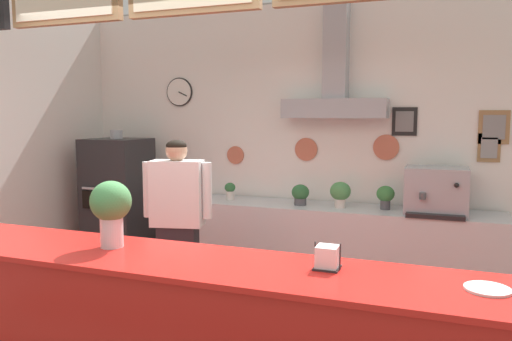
# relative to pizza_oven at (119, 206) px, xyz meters

# --- Properties ---
(back_wall_assembly) EXTENTS (5.54, 2.87, 3.07)m
(back_wall_assembly) POSITION_rel_pizza_oven_xyz_m (2.11, 0.46, 0.85)
(back_wall_assembly) COLOR #9E9E99
(back_wall_assembly) RESTS_ON ground_plane
(back_prep_counter) EXTENTS (3.36, 0.61, 0.91)m
(back_prep_counter) POSITION_rel_pizza_oven_xyz_m (2.43, 0.24, -0.34)
(back_prep_counter) COLOR silver
(back_prep_counter) RESTS_ON ground_plane
(pizza_oven) EXTENTS (0.64, 0.65, 1.67)m
(pizza_oven) POSITION_rel_pizza_oven_xyz_m (0.00, 0.00, 0.00)
(pizza_oven) COLOR #232326
(pizza_oven) RESTS_ON ground_plane
(shop_worker) EXTENTS (0.57, 0.31, 1.64)m
(shop_worker) POSITION_rel_pizza_oven_xyz_m (1.42, -1.14, 0.09)
(shop_worker) COLOR #232328
(shop_worker) RESTS_ON ground_plane
(espresso_machine) EXTENTS (0.57, 0.51, 0.44)m
(espresso_machine) POSITION_rel_pizza_oven_xyz_m (3.44, 0.22, 0.34)
(espresso_machine) COLOR #A3A5AD
(espresso_machine) RESTS_ON back_prep_counter
(potted_rosemary) EXTENTS (0.12, 0.12, 0.19)m
(potted_rosemary) POSITION_rel_pizza_oven_xyz_m (1.30, 0.24, 0.22)
(potted_rosemary) COLOR beige
(potted_rosemary) RESTS_ON back_prep_counter
(potted_thyme) EXTENTS (0.21, 0.21, 0.26)m
(potted_thyme) POSITION_rel_pizza_oven_xyz_m (2.53, 0.20, 0.27)
(potted_thyme) COLOR beige
(potted_thyme) RESTS_ON back_prep_counter
(potted_basil) EXTENTS (0.18, 0.18, 0.24)m
(potted_basil) POSITION_rel_pizza_oven_xyz_m (2.97, 0.27, 0.26)
(potted_basil) COLOR #4C4C51
(potted_basil) RESTS_ON back_prep_counter
(potted_sage) EXTENTS (0.18, 0.18, 0.22)m
(potted_sage) POSITION_rel_pizza_oven_xyz_m (2.11, 0.21, 0.23)
(potted_sage) COLOR #4C4C51
(potted_sage) RESTS_ON back_prep_counter
(napkin_holder) EXTENTS (0.14, 0.13, 0.13)m
(napkin_holder) POSITION_rel_pizza_oven_xyz_m (2.95, -2.32, 0.33)
(napkin_holder) COLOR #262628
(napkin_holder) RESTS_ON service_counter
(basil_vase) EXTENTS (0.24, 0.24, 0.39)m
(basil_vase) POSITION_rel_pizza_oven_xyz_m (1.67, -2.35, 0.51)
(basil_vase) COLOR silver
(basil_vase) RESTS_ON service_counter
(condiment_plate) EXTENTS (0.20, 0.20, 0.01)m
(condiment_plate) POSITION_rel_pizza_oven_xyz_m (3.68, -2.38, 0.28)
(condiment_plate) COLOR white
(condiment_plate) RESTS_ON service_counter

